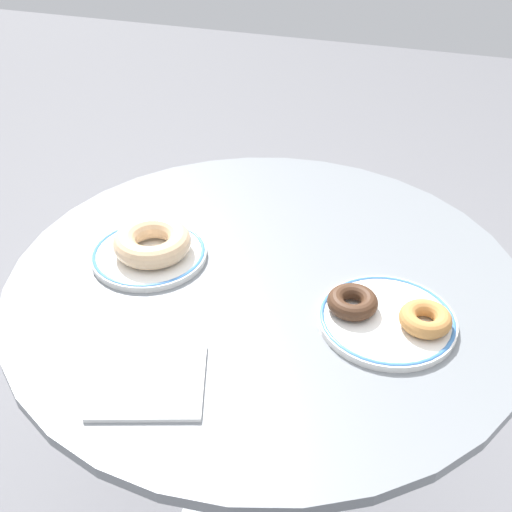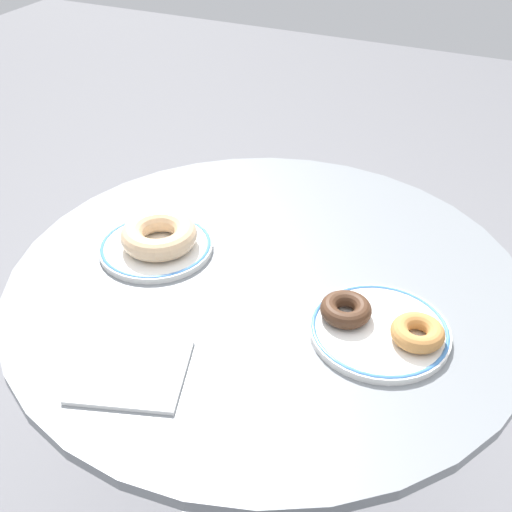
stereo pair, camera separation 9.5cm
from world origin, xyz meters
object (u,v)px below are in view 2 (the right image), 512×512
(cafe_table, at_px, (266,367))
(plate_left, at_px, (156,246))
(paper_napkin, at_px, (131,371))
(plate_right, at_px, (379,330))
(donut_glazed, at_px, (159,235))
(donut_chocolate, at_px, (346,309))
(donut_old_fashioned, at_px, (418,333))

(cafe_table, bearing_deg, plate_left, -176.88)
(paper_napkin, bearing_deg, plate_right, 37.29)
(plate_left, bearing_deg, donut_glazed, 6.55)
(plate_right, bearing_deg, donut_glazed, 173.46)
(plate_right, relative_size, paper_napkin, 1.39)
(donut_glazed, relative_size, paper_napkin, 0.88)
(donut_glazed, bearing_deg, cafe_table, 2.98)
(cafe_table, distance_m, donut_glazed, 0.29)
(cafe_table, distance_m, paper_napkin, 0.34)
(plate_right, height_order, donut_chocolate, donut_chocolate)
(donut_glazed, height_order, donut_chocolate, donut_glazed)
(cafe_table, bearing_deg, donut_chocolate, -19.54)
(donut_chocolate, bearing_deg, plate_right, -2.87)
(donut_glazed, xyz_separation_m, paper_napkin, (0.11, -0.25, -0.03))
(donut_chocolate, bearing_deg, donut_old_fashioned, -2.93)
(plate_left, distance_m, donut_glazed, 0.03)
(plate_right, bearing_deg, cafe_table, 164.63)
(donut_old_fashioned, relative_size, donut_chocolate, 1.00)
(cafe_table, relative_size, plate_left, 4.32)
(donut_chocolate, bearing_deg, plate_left, 173.20)
(donut_old_fashioned, relative_size, paper_napkin, 0.52)
(cafe_table, height_order, donut_glazed, donut_glazed)
(plate_right, xyz_separation_m, donut_glazed, (-0.38, 0.04, 0.02))
(plate_left, bearing_deg, cafe_table, 3.12)
(plate_right, distance_m, donut_old_fashioned, 0.05)
(plate_right, distance_m, donut_glazed, 0.38)
(plate_left, relative_size, donut_old_fashioned, 2.56)
(donut_chocolate, bearing_deg, cafe_table, 160.46)
(cafe_table, xyz_separation_m, donut_glazed, (-0.19, -0.01, 0.23))
(cafe_table, relative_size, donut_glazed, 6.46)
(donut_chocolate, bearing_deg, paper_napkin, -136.46)
(cafe_table, relative_size, paper_napkin, 5.71)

